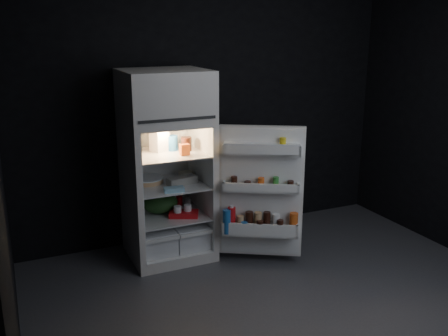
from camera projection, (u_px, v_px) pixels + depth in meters
name	position (u px, v px, depth m)	size (l,w,h in m)	color
floor	(292.00, 305.00, 3.98)	(4.00, 3.40, 0.00)	#46464B
wall_back	(209.00, 107.00, 5.11)	(4.00, 0.00, 2.70)	black
refrigerator	(166.00, 159.00, 4.65)	(0.76, 0.71, 1.78)	silver
fridge_door	(261.00, 196.00, 4.50)	(0.72, 0.53, 1.22)	silver
milk_jug	(159.00, 139.00, 4.62)	(0.14, 0.14, 0.24)	white
mayo_jar	(172.00, 143.00, 4.67)	(0.11, 0.11, 0.14)	#1D579E
jam_jar	(186.00, 144.00, 4.65)	(0.10, 0.10, 0.13)	black
amber_bottle	(133.00, 141.00, 4.57)	(0.09, 0.09, 0.22)	#B74C1D
small_carton	(185.00, 150.00, 4.50)	(0.08, 0.06, 0.10)	#D15318
egg_carton	(182.00, 180.00, 4.66)	(0.29, 0.11, 0.07)	gray
pie	(147.00, 180.00, 4.71)	(0.30, 0.30, 0.04)	tan
flat_package	(174.00, 189.00, 4.44)	(0.18, 0.09, 0.04)	#89BDD4
wrapped_pkg	(187.00, 174.00, 4.89)	(0.12, 0.10, 0.05)	beige
produce_bag	(160.00, 203.00, 4.76)	(0.34, 0.28, 0.20)	#193815
yogurt_tray	(184.00, 214.00, 4.68)	(0.27, 0.14, 0.05)	red
small_can_red	(179.00, 201.00, 4.98)	(0.06, 0.06, 0.09)	red
small_can_silver	(188.00, 203.00, 4.92)	(0.06, 0.06, 0.09)	silver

